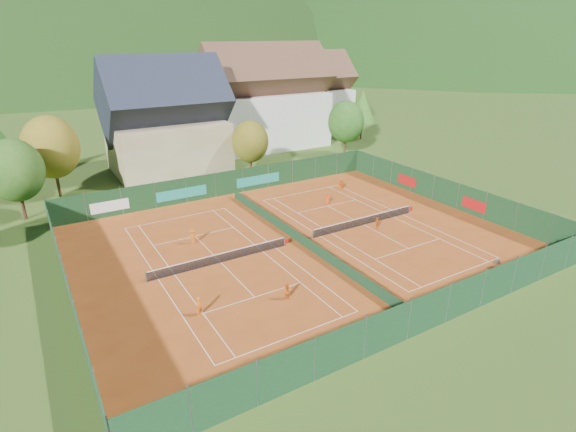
# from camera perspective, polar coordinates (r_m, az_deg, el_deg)

# --- Properties ---
(ground) EXTENTS (600.00, 600.00, 0.00)m
(ground) POSITION_cam_1_polar(r_m,az_deg,el_deg) (42.86, 1.38, -3.37)
(ground) COLOR #304E18
(ground) RESTS_ON ground
(clay_pad) EXTENTS (40.00, 32.00, 0.01)m
(clay_pad) POSITION_cam_1_polar(r_m,az_deg,el_deg) (42.85, 1.38, -3.34)
(clay_pad) COLOR #9C4317
(clay_pad) RESTS_ON ground
(court_markings_left) EXTENTS (11.03, 23.83, 0.00)m
(court_markings_left) POSITION_cam_1_polar(r_m,az_deg,el_deg) (39.58, -8.50, -5.88)
(court_markings_left) COLOR white
(court_markings_left) RESTS_ON ground
(court_markings_right) EXTENTS (11.03, 23.83, 0.00)m
(court_markings_right) POSITION_cam_1_polar(r_m,az_deg,el_deg) (47.25, 9.61, -1.12)
(court_markings_right) COLOR white
(court_markings_right) RESTS_ON ground
(tennis_net_left) EXTENTS (13.30, 0.10, 1.02)m
(tennis_net_left) POSITION_cam_1_polar(r_m,az_deg,el_deg) (39.40, -8.34, -5.19)
(tennis_net_left) COLOR #59595B
(tennis_net_left) RESTS_ON ground
(tennis_net_right) EXTENTS (13.30, 0.10, 1.02)m
(tennis_net_right) POSITION_cam_1_polar(r_m,az_deg,el_deg) (47.15, 9.79, -0.53)
(tennis_net_right) COLOR #59595B
(tennis_net_right) RESTS_ON ground
(court_divider) EXTENTS (0.03, 28.80, 1.00)m
(court_divider) POSITION_cam_1_polar(r_m,az_deg,el_deg) (42.64, 1.39, -2.74)
(court_divider) COLOR #13361E
(court_divider) RESTS_ON ground
(fence_north) EXTENTS (40.00, 0.10, 3.00)m
(fence_north) POSITION_cam_1_polar(r_m,az_deg,el_deg) (55.34, -7.92, 4.11)
(fence_north) COLOR #123318
(fence_north) RESTS_ON ground
(fence_south) EXTENTS (40.00, 0.04, 3.00)m
(fence_south) POSITION_cam_1_polar(r_m,az_deg,el_deg) (31.57, 17.47, -11.52)
(fence_south) COLOR #14371D
(fence_south) RESTS_ON ground
(fence_west) EXTENTS (0.04, 32.00, 3.00)m
(fence_west) POSITION_cam_1_polar(r_m,az_deg,el_deg) (36.75, -26.25, -7.85)
(fence_west) COLOR #153C21
(fence_west) RESTS_ON ground
(fence_east) EXTENTS (0.09, 32.00, 3.00)m
(fence_east) POSITION_cam_1_polar(r_m,az_deg,el_deg) (54.94, 19.30, 2.92)
(fence_east) COLOR #15391C
(fence_east) RESTS_ON ground
(chalet) EXTENTS (16.20, 12.00, 16.00)m
(chalet) POSITION_cam_1_polar(r_m,az_deg,el_deg) (66.12, -15.20, 11.15)
(chalet) COLOR beige
(chalet) RESTS_ON ground
(hotel_block_a) EXTENTS (21.60, 11.00, 17.25)m
(hotel_block_a) POSITION_cam_1_polar(r_m,az_deg,el_deg) (78.61, -2.88, 14.10)
(hotel_block_a) COLOR silver
(hotel_block_a) RESTS_ON ground
(hotel_block_b) EXTENTS (17.28, 10.00, 15.50)m
(hotel_block_b) POSITION_cam_1_polar(r_m,az_deg,el_deg) (92.65, 2.58, 14.87)
(hotel_block_b) COLOR silver
(hotel_block_b) RESTS_ON ground
(tree_west_front) EXTENTS (5.72, 5.72, 8.69)m
(tree_west_front) POSITION_cam_1_polar(r_m,az_deg,el_deg) (54.19, -31.41, 4.96)
(tree_west_front) COLOR #452718
(tree_west_front) RESTS_ON ground
(tree_west_mid) EXTENTS (6.44, 6.44, 9.78)m
(tree_west_mid) POSITION_cam_1_polar(r_m,az_deg,el_deg) (59.93, -27.91, 7.71)
(tree_west_mid) COLOR #4A2F1A
(tree_west_mid) RESTS_ON ground
(tree_center) EXTENTS (5.01, 5.01, 7.60)m
(tree_center) POSITION_cam_1_polar(r_m,az_deg,el_deg) (62.34, -4.83, 9.40)
(tree_center) COLOR #4C2E1B
(tree_center) RESTS_ON ground
(tree_east_front) EXTENTS (5.72, 5.72, 8.69)m
(tree_east_front) POSITION_cam_1_polar(r_m,az_deg,el_deg) (73.34, 7.37, 11.78)
(tree_east_front) COLOR #4E341B
(tree_east_front) RESTS_ON ground
(tree_east_mid) EXTENTS (5.04, 5.04, 9.00)m
(tree_east_mid) POSITION_cam_1_polar(r_m,az_deg,el_deg) (85.60, 9.45, 13.61)
(tree_east_mid) COLOR #4E301B
(tree_east_mid) RESTS_ON ground
(tree_east_back) EXTENTS (7.15, 7.15, 10.86)m
(tree_east_back) POSITION_cam_1_polar(r_m,az_deg,el_deg) (87.15, 1.82, 14.49)
(tree_east_back) COLOR #492D1A
(tree_east_back) RESTS_ON ground
(mountain_backdrop) EXTENTS (820.00, 530.00, 242.00)m
(mountain_backdrop) POSITION_cam_1_polar(r_m,az_deg,el_deg) (276.76, -20.31, 8.77)
(mountain_backdrop) COLOR black
(mountain_backdrop) RESTS_ON ground
(ball_hopper) EXTENTS (0.34, 0.34, 0.80)m
(ball_hopper) POSITION_cam_1_polar(r_m,az_deg,el_deg) (42.05, 25.01, -5.28)
(ball_hopper) COLOR slate
(ball_hopper) RESTS_ON ground
(loose_ball_0) EXTENTS (0.07, 0.07, 0.07)m
(loose_ball_0) POSITION_cam_1_polar(r_m,az_deg,el_deg) (32.84, -6.42, -12.15)
(loose_ball_0) COLOR #CCD833
(loose_ball_0) RESTS_ON ground
(loose_ball_1) EXTENTS (0.07, 0.07, 0.07)m
(loose_ball_1) POSITION_cam_1_polar(r_m,az_deg,el_deg) (38.45, 18.69, -7.77)
(loose_ball_1) COLOR #CCD833
(loose_ball_1) RESTS_ON ground
(player_left_near) EXTENTS (0.65, 0.58, 1.49)m
(player_left_near) POSITION_cam_1_polar(r_m,az_deg,el_deg) (32.64, -11.19, -11.21)
(player_left_near) COLOR orange
(player_left_near) RESTS_ON ground
(player_left_mid) EXTENTS (0.74, 0.61, 1.39)m
(player_left_mid) POSITION_cam_1_polar(r_m,az_deg,el_deg) (33.76, -0.03, -9.60)
(player_left_mid) COLOR #D95C13
(player_left_mid) RESTS_ON ground
(player_left_far) EXTENTS (1.06, 0.72, 1.51)m
(player_left_far) POSITION_cam_1_polar(r_m,az_deg,el_deg) (43.14, -12.05, -2.57)
(player_left_far) COLOR orange
(player_left_far) RESTS_ON ground
(player_right_near) EXTENTS (0.82, 0.75, 1.35)m
(player_right_near) POSITION_cam_1_polar(r_m,az_deg,el_deg) (46.09, 11.21, -0.96)
(player_right_near) COLOR orange
(player_right_near) RESTS_ON ground
(player_right_far_a) EXTENTS (0.66, 0.46, 1.27)m
(player_right_far_a) POSITION_cam_1_polar(r_m,az_deg,el_deg) (52.36, 5.06, 2.20)
(player_right_far_a) COLOR #DC4613
(player_right_far_a) RESTS_ON ground
(player_right_far_b) EXTENTS (1.23, 0.43, 1.31)m
(player_right_far_b) POSITION_cam_1_polar(r_m,az_deg,el_deg) (57.45, 6.79, 3.99)
(player_right_far_b) COLOR orange
(player_right_far_b) RESTS_ON ground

